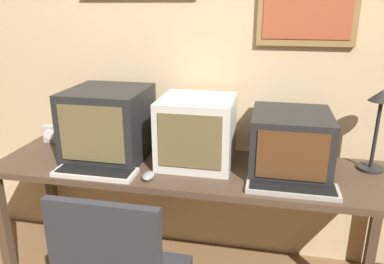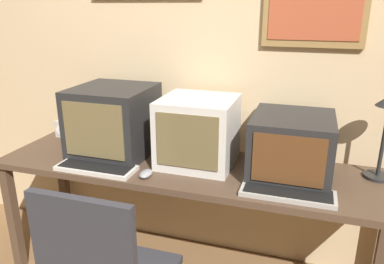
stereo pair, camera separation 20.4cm
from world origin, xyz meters
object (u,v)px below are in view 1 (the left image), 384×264
at_px(keyboard_main, 95,172).
at_px(keyboard_side, 292,188).
at_px(mouse_near_keyboard, 148,176).
at_px(desk_lamp, 379,114).
at_px(desk_clock, 52,134).
at_px(monitor_center, 197,131).
at_px(monitor_left, 109,123).
at_px(monitor_right, 290,142).

xyz_separation_m(keyboard_main, keyboard_side, (1.03, 0.02, 0.00)).
distance_m(mouse_near_keyboard, desk_lamp, 1.25).
bearing_deg(desk_lamp, desk_clock, 178.53).
xyz_separation_m(monitor_center, desk_lamp, (0.96, 0.09, 0.13)).
bearing_deg(monitor_center, desk_clock, 171.88).
distance_m(monitor_left, mouse_near_keyboard, 0.45).
bearing_deg(monitor_left, monitor_right, 0.57).
xyz_separation_m(monitor_center, keyboard_side, (0.52, -0.25, -0.18)).
xyz_separation_m(monitor_right, desk_lamp, (0.45, 0.09, 0.16)).
bearing_deg(monitor_right, mouse_near_keyboard, -159.30).
relative_size(keyboard_main, desk_clock, 3.98).
bearing_deg(keyboard_main, mouse_near_keyboard, 0.68).
bearing_deg(keyboard_main, monitor_left, 95.10).
height_order(keyboard_side, desk_lamp, desk_lamp).
height_order(monitor_left, keyboard_side, monitor_left).
bearing_deg(monitor_right, keyboard_side, -87.43).
relative_size(monitor_right, keyboard_side, 1.02).
bearing_deg(mouse_near_keyboard, desk_clock, 152.87).
bearing_deg(mouse_near_keyboard, monitor_right, 20.70).
bearing_deg(monitor_right, monitor_left, -179.43).
distance_m(monitor_right, keyboard_main, 1.06).
bearing_deg(desk_lamp, keyboard_main, -165.99).
relative_size(mouse_near_keyboard, desk_lamp, 0.22).
relative_size(monitor_left, desk_lamp, 1.02).
bearing_deg(monitor_left, mouse_near_keyboard, -39.14).
xyz_separation_m(keyboard_main, desk_clock, (-0.51, 0.41, 0.04)).
xyz_separation_m(keyboard_side, desk_lamp, (0.43, 0.35, 0.30)).
bearing_deg(monitor_right, keyboard_main, -164.85).
height_order(keyboard_main, desk_clock, desk_clock).
height_order(monitor_left, monitor_center, monitor_left).
xyz_separation_m(monitor_left, desk_lamp, (1.48, 0.10, 0.11)).
bearing_deg(monitor_left, keyboard_main, -84.90).
relative_size(monitor_right, mouse_near_keyboard, 4.53).
bearing_deg(monitor_center, keyboard_side, -25.80).
xyz_separation_m(monitor_left, desk_clock, (-0.48, 0.15, -0.15)).
distance_m(monitor_left, monitor_center, 0.53).
distance_m(monitor_center, monitor_right, 0.51).
height_order(keyboard_main, mouse_near_keyboard, mouse_near_keyboard).
xyz_separation_m(keyboard_main, desk_lamp, (1.46, 0.36, 0.30)).
xyz_separation_m(monitor_right, keyboard_side, (0.01, -0.26, -0.15)).
height_order(keyboard_main, desk_lamp, desk_lamp).
bearing_deg(keyboard_main, monitor_center, 28.30).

